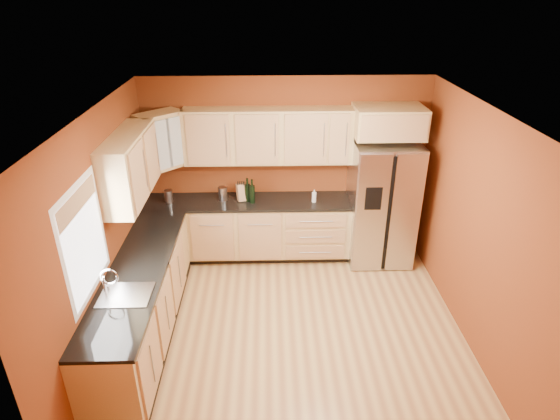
{
  "coord_description": "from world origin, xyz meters",
  "views": [
    {
      "loc": [
        -0.26,
        -4.34,
        3.73
      ],
      "look_at": [
        -0.12,
        0.9,
        1.15
      ],
      "focal_mm": 30.0,
      "sensor_mm": 36.0,
      "label": 1
    }
  ],
  "objects_px": {
    "refrigerator": "(382,203)",
    "canister_left": "(223,194)",
    "knife_block": "(241,192)",
    "soap_dispenser": "(314,196)",
    "wine_bottle_a": "(247,190)"
  },
  "relations": [
    {
      "from": "refrigerator",
      "to": "canister_left",
      "type": "relative_size",
      "value": 8.84
    },
    {
      "from": "knife_block",
      "to": "refrigerator",
      "type": "bearing_deg",
      "value": -21.8
    },
    {
      "from": "soap_dispenser",
      "to": "refrigerator",
      "type": "bearing_deg",
      "value": 0.04
    },
    {
      "from": "refrigerator",
      "to": "soap_dispenser",
      "type": "bearing_deg",
      "value": -179.96
    },
    {
      "from": "soap_dispenser",
      "to": "canister_left",
      "type": "bearing_deg",
      "value": 175.83
    },
    {
      "from": "wine_bottle_a",
      "to": "knife_block",
      "type": "bearing_deg",
      "value": 163.48
    },
    {
      "from": "refrigerator",
      "to": "soap_dispenser",
      "type": "xyz_separation_m",
      "value": [
        -0.97,
        -0.0,
        0.12
      ]
    },
    {
      "from": "refrigerator",
      "to": "soap_dispenser",
      "type": "relative_size",
      "value": 9.71
    },
    {
      "from": "refrigerator",
      "to": "canister_left",
      "type": "bearing_deg",
      "value": 177.64
    },
    {
      "from": "canister_left",
      "to": "knife_block",
      "type": "xyz_separation_m",
      "value": [
        0.26,
        -0.01,
        0.02
      ]
    },
    {
      "from": "wine_bottle_a",
      "to": "canister_left",
      "type": "bearing_deg",
      "value": 174.6
    },
    {
      "from": "wine_bottle_a",
      "to": "soap_dispenser",
      "type": "distance_m",
      "value": 0.94
    },
    {
      "from": "knife_block",
      "to": "soap_dispenser",
      "type": "distance_m",
      "value": 1.03
    },
    {
      "from": "refrigerator",
      "to": "canister_left",
      "type": "distance_m",
      "value": 2.26
    },
    {
      "from": "knife_block",
      "to": "wine_bottle_a",
      "type": "bearing_deg",
      "value": -35.86
    }
  ]
}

